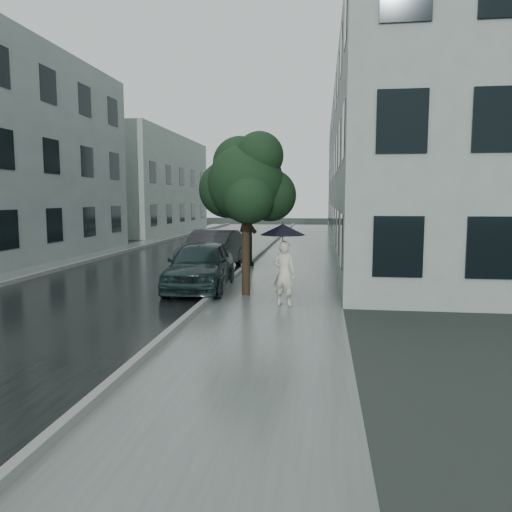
# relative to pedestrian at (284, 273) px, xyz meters

# --- Properties ---
(ground) EXTENTS (120.00, 120.00, 0.00)m
(ground) POSITION_rel_pedestrian_xyz_m (-0.50, -1.71, -0.85)
(ground) COLOR black
(ground) RESTS_ON ground
(sidewalk) EXTENTS (3.50, 60.00, 0.01)m
(sidewalk) POSITION_rel_pedestrian_xyz_m (-0.25, 10.29, -0.85)
(sidewalk) COLOR slate
(sidewalk) RESTS_ON ground
(kerb_near) EXTENTS (0.15, 60.00, 0.15)m
(kerb_near) POSITION_rel_pedestrian_xyz_m (-2.07, 10.29, -0.78)
(kerb_near) COLOR slate
(kerb_near) RESTS_ON ground
(asphalt_road) EXTENTS (6.85, 60.00, 0.00)m
(asphalt_road) POSITION_rel_pedestrian_xyz_m (-5.57, 10.29, -0.85)
(asphalt_road) COLOR black
(asphalt_road) RESTS_ON ground
(kerb_far) EXTENTS (0.15, 60.00, 0.15)m
(kerb_far) POSITION_rel_pedestrian_xyz_m (-9.07, 10.29, -0.78)
(kerb_far) COLOR slate
(kerb_far) RESTS_ON ground
(sidewalk_far) EXTENTS (1.70, 60.00, 0.01)m
(sidewalk_far) POSITION_rel_pedestrian_xyz_m (-10.00, 10.29, -0.85)
(sidewalk_far) COLOR #4C5451
(sidewalk_far) RESTS_ON ground
(building_near) EXTENTS (7.02, 36.00, 9.00)m
(building_near) POSITION_rel_pedestrian_xyz_m (4.97, 17.79, 3.65)
(building_near) COLOR #909D98
(building_near) RESTS_ON ground
(building_far_b) EXTENTS (7.02, 18.00, 8.00)m
(building_far_b) POSITION_rel_pedestrian_xyz_m (-14.27, 28.29, 3.15)
(building_far_b) COLOR #909D98
(building_far_b) RESTS_ON ground
(pedestrian) EXTENTS (0.72, 0.59, 1.69)m
(pedestrian) POSITION_rel_pedestrian_xyz_m (0.00, 0.00, 0.00)
(pedestrian) COLOR beige
(pedestrian) RESTS_ON sidewalk
(umbrella) EXTENTS (1.48, 1.48, 1.23)m
(umbrella) POSITION_rel_pedestrian_xyz_m (-0.05, 0.01, 1.13)
(umbrella) COLOR black
(umbrella) RESTS_ON ground
(street_tree) EXTENTS (2.83, 2.57, 4.61)m
(street_tree) POSITION_rel_pedestrian_xyz_m (-1.21, 1.38, 2.38)
(street_tree) COLOR #332619
(street_tree) RESTS_ON ground
(lamp_post) EXTENTS (0.85, 0.32, 4.78)m
(lamp_post) POSITION_rel_pedestrian_xyz_m (-2.11, 7.43, 1.90)
(lamp_post) COLOR black
(lamp_post) RESTS_ON ground
(car_near) EXTENTS (1.99, 4.45, 1.49)m
(car_near) POSITION_rel_pedestrian_xyz_m (-2.73, 2.01, -0.10)
(car_near) COLOR #182929
(car_near) RESTS_ON ground
(car_far) EXTENTS (1.94, 4.73, 1.52)m
(car_far) POSITION_rel_pedestrian_xyz_m (-3.31, 6.37, -0.08)
(car_far) COLOR black
(car_far) RESTS_ON ground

